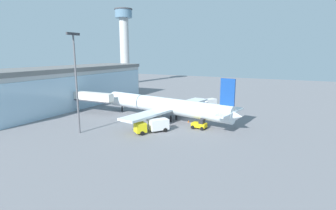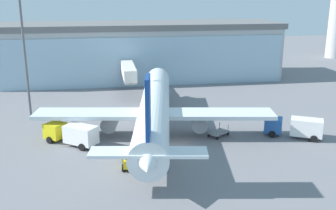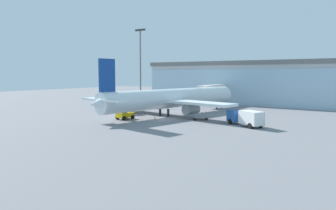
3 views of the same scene
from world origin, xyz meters
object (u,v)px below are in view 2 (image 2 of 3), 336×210
pushback_tug (132,159)px  safety_cone_nose (162,148)px  safety_cone_wingtip (271,130)px  airplane (154,109)px  jet_bridge (128,71)px  catering_truck (72,133)px  fuel_truck (296,127)px  baggage_cart (218,132)px  apron_light_mast (23,38)px

pushback_tug → safety_cone_nose: pushback_tug is taller
pushback_tug → safety_cone_wingtip: 21.28m
airplane → jet_bridge: bearing=14.4°
airplane → safety_cone_nose: bearing=-169.5°
airplane → catering_truck: airplane is taller
fuel_truck → safety_cone_nose: size_ratio=13.54×
jet_bridge → pushback_tug: 33.51m
jet_bridge → pushback_tug: jet_bridge is taller
catering_truck → pushback_tug: (6.84, -7.97, -0.49)m
jet_bridge → baggage_cart: (10.16, -25.49, -3.81)m
safety_cone_nose → safety_cone_wingtip: bearing=13.4°
catering_truck → safety_cone_nose: bearing=-162.0°
baggage_cart → safety_cone_wingtip: size_ratio=5.84×
baggage_cart → safety_cone_wingtip: 7.56m
pushback_tug → safety_cone_nose: size_ratio=6.10×
airplane → fuel_truck: 18.79m
catering_truck → safety_cone_wingtip: size_ratio=13.01×
airplane → safety_cone_nose: airplane is taller
safety_cone_wingtip → apron_light_mast: bearing=158.2°
safety_cone_wingtip → safety_cone_nose: bearing=-166.6°
apron_light_mast → catering_truck: apron_light_mast is taller
apron_light_mast → baggage_cart: size_ratio=6.35×
fuel_truck → baggage_cart: bearing=17.0°
baggage_cart → fuel_truck: bearing=133.1°
safety_cone_wingtip → catering_truck: bearing=-179.9°
apron_light_mast → safety_cone_nose: size_ratio=37.08×
pushback_tug → safety_cone_nose: (3.97, 4.25, -0.70)m
jet_bridge → fuel_truck: (20.02, -27.59, -2.84)m
airplane → fuel_truck: size_ratio=5.34×
catering_truck → airplane: bearing=-131.4°
jet_bridge → pushback_tug: size_ratio=4.45×
baggage_cart → safety_cone_nose: baggage_cart is taller
apron_light_mast → fuel_truck: bearing=-23.7°
apron_light_mast → catering_truck: 18.62m
jet_bridge → airplane: (1.90, -23.09, -0.79)m
pushback_tug → catering_truck: bearing=46.1°
jet_bridge → catering_truck: size_ratio=2.09×
apron_light_mast → safety_cone_wingtip: (33.79, -13.52, -11.70)m
catering_truck → fuel_truck: 28.94m
airplane → safety_cone_wingtip: bearing=-88.2°
apron_light_mast → pushback_tug: apron_light_mast is taller
apron_light_mast → airplane: apron_light_mast is taller
fuel_truck → safety_cone_nose: (-18.04, -1.44, -1.19)m
fuel_truck → safety_cone_nose: 18.13m
airplane → catering_truck: 11.15m
catering_truck → pushback_tug: catering_truck is taller
catering_truck → baggage_cart: (19.00, -0.18, -0.97)m
airplane → fuel_truck: bearing=-94.3°
safety_cone_nose → apron_light_mast: bearing=136.2°
safety_cone_nose → catering_truck: bearing=161.0°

